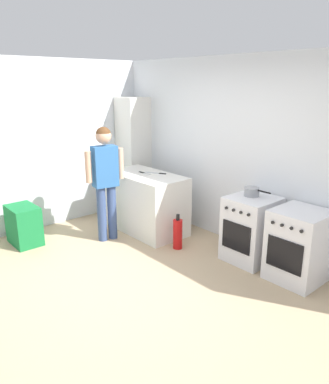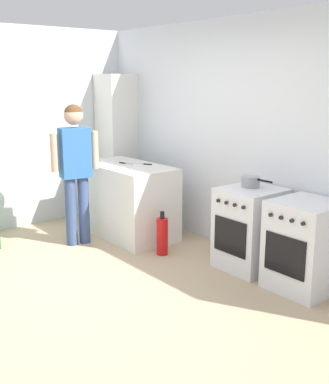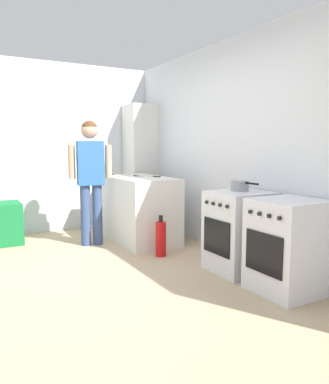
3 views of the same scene
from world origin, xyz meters
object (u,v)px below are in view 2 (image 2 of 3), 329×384
Objects in this scene: pot at (251,182)px; fire_extinguisher at (162,236)px; oven_left at (250,228)px; person at (75,162)px; knife_bread at (140,164)px; larder_cabinet at (117,145)px; oven_right at (305,246)px; knife_utility at (126,164)px; knife_chef at (96,161)px.

fire_extinguisher is at bearing -147.69° from pot.
oven_left is 0.51× the size of person.
person is at bearing -100.13° from knife_bread.
larder_cabinet is (-0.86, 1.14, 0.01)m from person.
person is at bearing -148.18° from pot.
knife_utility reaches higher than oven_right.
person is at bearing -149.86° from oven_left.
pot is (-0.73, 0.04, 0.48)m from oven_right.
knife_bread is 1.30× the size of knife_utility.
larder_cabinet is at bearing 152.83° from knife_utility.
knife_bread is at bearing 161.37° from fire_extinguisher.
fire_extinguisher is at bearing -151.22° from oven_left.
knife_chef is at bearing -176.34° from fire_extinguisher.
oven_left is 2.71m from larder_cabinet.
larder_cabinet reaches higher than knife_chef.
fire_extinguisher is at bearing 31.39° from person.
knife_bread reaches higher than oven_left.
knife_bread is at bearing -174.60° from oven_right.
oven_right is at bearing 17.23° from fire_extinguisher.
pot is 2.60m from larder_cabinet.
knife_utility is at bearing -131.35° from knife_bread.
larder_cabinet reaches higher than knife_bread.
pot is 0.19× the size of larder_cabinet.
knife_utility is at bearing 28.76° from knife_chef.
fire_extinguisher is (0.77, -0.26, -0.69)m from knife_bread.
knife_bread is at bearing 34.69° from knife_chef.
pot is at bearing 32.31° from fire_extinguisher.
knife_chef is at bearing -168.73° from oven_right.
larder_cabinet is at bearing 128.11° from knife_chef.
knife_chef is at bearing -51.89° from larder_cabinet.
oven_left is at bearing 30.14° from person.
oven_right is 2.90m from knife_chef.
larder_cabinet is (-1.78, 0.58, 0.78)m from fire_extinguisher.
knife_utility is 0.13× the size of larder_cabinet.
knife_chef is 1.21× the size of knife_utility.
pot is at bearing -1.42° from larder_cabinet.
knife_bread is 0.16× the size of larder_cabinet.
oven_right is at bearing -2.97° from pot.
pot is 1.21× the size of knife_chef.
knife_bread is (-1.59, -0.26, -0.00)m from pot.
oven_right is 2.50m from knife_utility.
knife_bread is at bearing -17.60° from larder_cabinet.
oven_right is (0.67, 0.00, 0.00)m from oven_left.
larder_cabinet is at bearing 127.18° from person.
knife_chef is (-2.08, -0.60, -0.00)m from pot.
person reaches higher than oven_right.
larder_cabinet reaches higher than pot.
oven_left is 2.25m from knife_chef.
fire_extinguisher is (1.26, 0.08, -0.69)m from knife_chef.
oven_left is at bearing -180.00° from oven_right.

